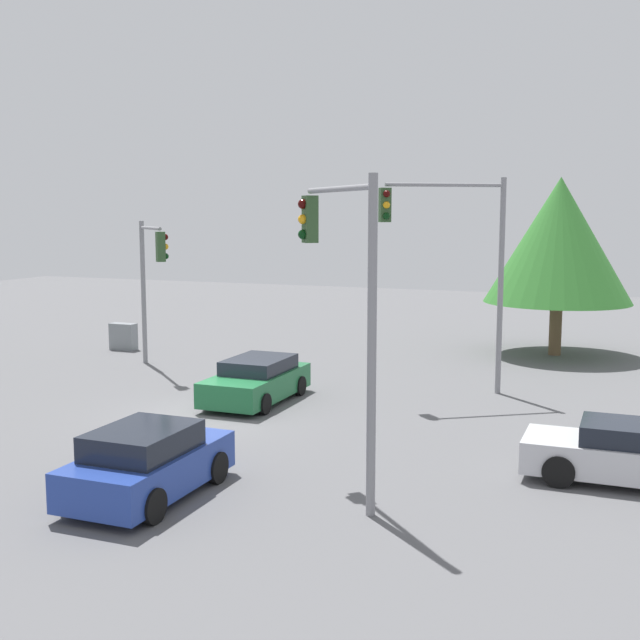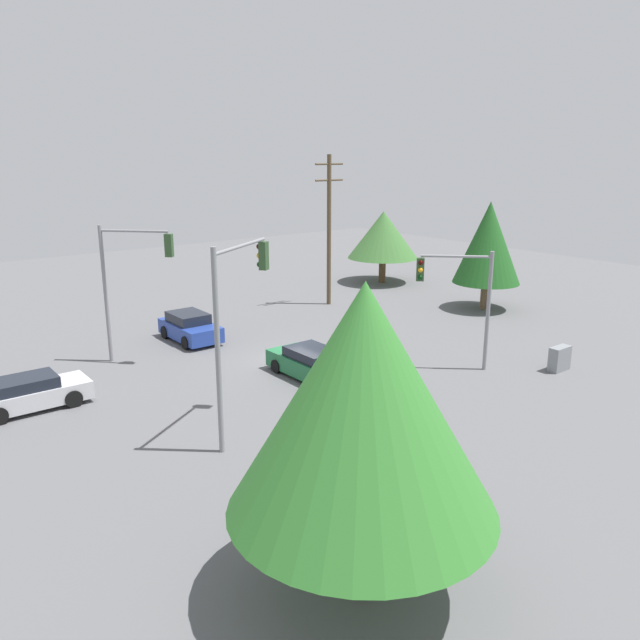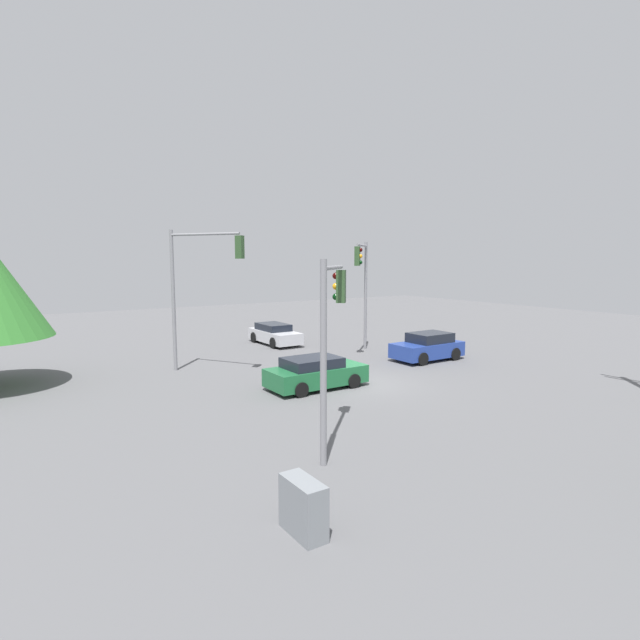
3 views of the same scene
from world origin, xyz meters
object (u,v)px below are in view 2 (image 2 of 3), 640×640
Objects in this scene: sedan_green at (310,363)px; electrical_cabinet at (560,359)px; sedan_silver at (29,393)px; traffic_signal_main at (459,289)px; traffic_signal_cross at (130,271)px; sedan_blue at (190,327)px; traffic_signal_aux at (236,305)px.

sedan_green is 3.74× the size of electrical_cabinet.
traffic_signal_main reaches higher than sedan_silver.
sedan_blue is at bearing 71.28° from traffic_signal_cross.
traffic_signal_cross is at bearing 24.39° from sedan_blue.
sedan_silver is 0.79× the size of traffic_signal_main.
traffic_signal_aux is 6.06× the size of electrical_cabinet.
sedan_green is 1.07× the size of sedan_blue.
traffic_signal_main is 5.78m from electrical_cabinet.
electrical_cabinet is (-20.51, 10.40, -0.09)m from sedan_silver.
sedan_green is 0.77× the size of traffic_signal_main.
sedan_blue is 0.72× the size of traffic_signal_main.
sedan_green is 7.58m from traffic_signal_aux.
sedan_blue is 14.39m from traffic_signal_main.
traffic_signal_main reaches higher than sedan_green.
sedan_blue is 18.73m from electrical_cabinet.
traffic_signal_cross reaches higher than traffic_signal_main.
sedan_green is at bearing 70.39° from sedan_silver.
electrical_cabinet is at bearing -177.25° from traffic_signal_main.
traffic_signal_aux is (5.56, 3.12, 4.09)m from sedan_green.
electrical_cabinet is at bearing 63.10° from sedan_silver.
traffic_signal_cross is 9.93m from traffic_signal_aux.
sedan_silver is 0.63× the size of traffic_signal_aux.
sedan_blue is at bearing -12.83° from traffic_signal_main.
traffic_signal_cross is (5.36, -6.80, 3.81)m from sedan_green.
sedan_silver is 18.66m from traffic_signal_main.
sedan_silver is at bearing 21.16° from traffic_signal_main.
traffic_signal_cross is at bearing -41.71° from electrical_cabinet.
traffic_signal_cross is at bearing 117.52° from sedan_silver.
traffic_signal_cross reaches higher than sedan_green.
sedan_blue reaches higher than sedan_silver.
traffic_signal_main is 0.84× the size of traffic_signal_cross.
traffic_signal_main is (-7.64, 11.81, 3.07)m from sedan_blue.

